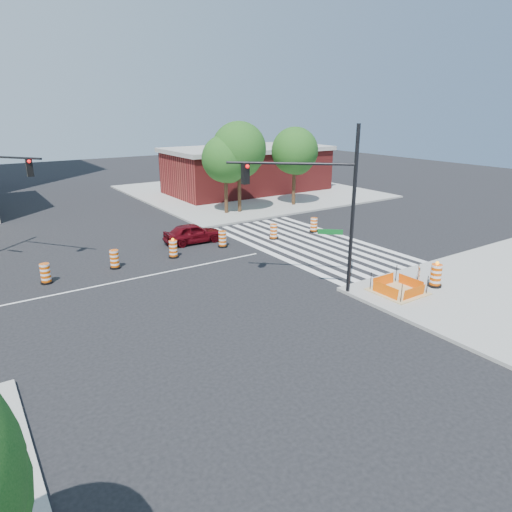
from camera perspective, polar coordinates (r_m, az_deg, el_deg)
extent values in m
plane|color=black|center=(24.55, -13.70, -2.49)|extent=(120.00, 120.00, 0.00)
cube|color=gray|center=(48.03, -1.02, 8.09)|extent=(22.00, 22.00, 0.15)
cube|color=silver|center=(27.96, 1.38, 0.58)|extent=(0.45, 13.50, 0.01)
cube|color=silver|center=(28.46, 2.86, 0.89)|extent=(0.45, 13.50, 0.01)
cube|color=silver|center=(28.99, 4.29, 1.18)|extent=(0.45, 13.50, 0.01)
cube|color=silver|center=(29.53, 5.67, 1.46)|extent=(0.45, 13.50, 0.01)
cube|color=silver|center=(30.09, 7.00, 1.73)|extent=(0.45, 13.50, 0.01)
cube|color=silver|center=(30.66, 8.28, 1.98)|extent=(0.45, 13.50, 0.01)
cube|color=silver|center=(31.26, 9.52, 2.23)|extent=(0.45, 13.50, 0.01)
cube|color=silver|center=(31.86, 10.70, 2.47)|extent=(0.45, 13.50, 0.01)
cube|color=silver|center=(24.55, -13.70, -2.48)|extent=(14.00, 0.12, 0.01)
cube|color=tan|center=(22.50, 17.30, -4.26)|extent=(2.20, 2.20, 0.05)
cube|color=#E75404|center=(21.90, 19.17, -4.36)|extent=(1.44, 0.02, 0.55)
cube|color=#E75404|center=(22.93, 15.64, -3.00)|extent=(1.44, 0.02, 0.55)
cube|color=#E75404|center=(21.75, 15.85, -4.19)|extent=(0.02, 1.44, 0.55)
cube|color=#E75404|center=(23.08, 18.79, -3.17)|extent=(0.02, 1.44, 0.55)
cylinder|color=black|center=(21.17, 17.73, -4.48)|extent=(0.04, 0.04, 0.90)
cylinder|color=black|center=(22.53, 20.62, -3.42)|extent=(0.04, 0.04, 0.90)
cylinder|color=black|center=(22.23, 14.15, -3.07)|extent=(0.04, 0.04, 0.90)
cylinder|color=black|center=(23.53, 17.12, -2.14)|extent=(0.04, 0.04, 0.90)
cube|color=maroon|center=(47.72, -1.04, 10.48)|extent=(16.00, 8.00, 4.20)
cube|color=gray|center=(47.47, -1.05, 13.24)|extent=(16.50, 8.50, 0.40)
imported|color=#51060D|center=(29.86, -7.89, 2.84)|extent=(3.87, 1.71, 1.30)
cylinder|color=black|center=(20.91, 12.02, 5.40)|extent=(0.17, 0.17, 7.62)
cylinder|color=black|center=(20.55, 4.28, 11.46)|extent=(4.35, 3.89, 0.11)
cube|color=black|center=(20.83, -1.34, 10.27)|extent=(0.30, 0.27, 0.95)
sphere|color=#FF0C0C|center=(20.64, -1.08, 11.14)|extent=(0.17, 0.17, 0.17)
cube|color=#0C591E|center=(21.08, 9.26, 3.00)|extent=(0.88, 0.79, 0.24)
cube|color=black|center=(26.55, -26.46, 9.88)|extent=(0.30, 0.26, 0.93)
sphere|color=#FF0C0C|center=(26.34, -26.50, 10.54)|extent=(0.17, 0.17, 0.17)
cylinder|color=black|center=(23.77, 21.42, -3.43)|extent=(0.65, 0.65, 0.11)
cylinder|color=#DC4E04|center=(23.59, 21.57, -2.20)|extent=(0.52, 0.52, 1.03)
sphere|color=#FF990C|center=(23.40, 21.73, -0.82)|extent=(0.17, 0.17, 0.17)
cube|color=#DC4E04|center=(23.81, 19.71, -1.74)|extent=(0.59, 0.52, 0.25)
cube|color=#DC4E04|center=(23.90, 19.64, -2.38)|extent=(0.59, 0.52, 0.20)
cylinder|color=black|center=(23.55, 19.72, -2.41)|extent=(0.04, 0.04, 0.89)
cylinder|color=black|center=(24.18, 19.62, -1.87)|extent=(0.04, 0.04, 0.89)
cylinder|color=#382314|center=(37.45, -3.77, 8.21)|extent=(0.29, 0.29, 4.02)
sphere|color=#154915|center=(37.10, -3.85, 12.04)|extent=(3.77, 3.77, 3.77)
sphere|color=#154915|center=(37.63, -3.43, 11.17)|extent=(2.77, 2.77, 2.77)
sphere|color=#154915|center=(36.80, -4.20, 11.39)|extent=(2.51, 2.51, 2.51)
cylinder|color=#382314|center=(37.80, -2.09, 8.81)|extent=(0.29, 0.29, 4.66)
sphere|color=#154915|center=(37.44, -2.14, 13.21)|extent=(4.36, 4.36, 4.36)
sphere|color=#154915|center=(37.98, -1.75, 12.18)|extent=(3.20, 3.20, 3.20)
sphere|color=#154915|center=(37.14, -2.47, 12.49)|extent=(2.91, 2.91, 2.91)
cylinder|color=#382314|center=(40.82, 4.76, 9.21)|extent=(0.31, 0.31, 4.31)
sphere|color=#154915|center=(40.50, 4.86, 12.98)|extent=(4.04, 4.04, 4.04)
sphere|color=#154915|center=(41.09, 5.12, 12.10)|extent=(2.96, 2.96, 2.96)
sphere|color=#154915|center=(40.15, 4.58, 12.36)|extent=(2.69, 2.69, 2.69)
cylinder|color=black|center=(25.25, -24.68, -2.99)|extent=(0.60, 0.60, 0.10)
cylinder|color=#DC4E04|center=(25.09, -24.83, -1.92)|extent=(0.48, 0.48, 0.95)
cylinder|color=black|center=(26.23, -17.17, -1.35)|extent=(0.60, 0.60, 0.10)
cylinder|color=#DC4E04|center=(26.07, -17.27, -0.31)|extent=(0.48, 0.48, 0.95)
cylinder|color=black|center=(27.27, -10.25, -0.07)|extent=(0.60, 0.60, 0.10)
cylinder|color=#DC4E04|center=(27.12, -10.31, 0.94)|extent=(0.48, 0.48, 0.95)
sphere|color=#FF990C|center=(26.97, -10.37, 2.05)|extent=(0.16, 0.16, 0.16)
cylinder|color=black|center=(28.93, -4.18, 1.24)|extent=(0.60, 0.60, 0.10)
cylinder|color=#DC4E04|center=(28.79, -4.21, 2.19)|extent=(0.48, 0.48, 0.95)
cylinder|color=black|center=(30.61, 2.21, 2.22)|extent=(0.60, 0.60, 0.10)
cylinder|color=#DC4E04|center=(30.48, 2.22, 3.12)|extent=(0.48, 0.48, 0.95)
cylinder|color=black|center=(32.62, 7.22, 3.09)|extent=(0.60, 0.60, 0.10)
cylinder|color=#DC4E04|center=(32.49, 7.25, 3.94)|extent=(0.48, 0.48, 0.95)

